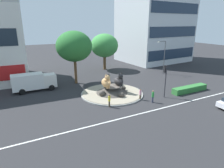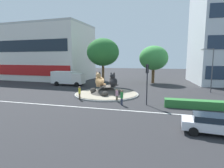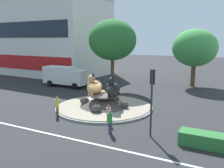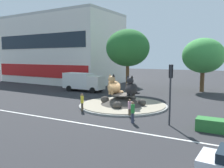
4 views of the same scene
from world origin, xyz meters
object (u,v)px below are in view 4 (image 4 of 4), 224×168
Objects in this scene: shophouse_block at (61,49)px; pedestrian_green_shirt at (133,111)px; traffic_light_mast at (171,83)px; delivery_box_truck at (83,81)px; pedestrian_yellow_shirt at (82,102)px; second_tree_near_tower at (128,48)px; broadleaf_tree_behind_island at (203,56)px; cat_statue_black at (131,88)px; cat_statue_calico at (114,86)px; pedestrian_pink_shirt at (130,108)px.

shophouse_block is 14.52× the size of pedestrian_green_shirt.
traffic_light_mast is 2.70× the size of pedestrian_green_shirt.
delivery_box_truck is (-13.95, 12.74, 0.62)m from pedestrian_green_shirt.
second_tree_near_tower is at bearing 51.20° from pedestrian_yellow_shirt.
shophouse_block reaches higher than second_tree_near_tower.
second_tree_near_tower is at bearing -141.32° from broadleaf_tree_behind_island.
cat_statue_black is 0.24× the size of second_tree_near_tower.
traffic_light_mast is at bearing 59.84° from pedestrian_green_shirt.
cat_statue_calico reaches higher than delivery_box_truck.
pedestrian_green_shirt is at bearing 90.83° from pedestrian_pink_shirt.
cat_statue_calico is 28.34m from shophouse_block.
cat_statue_black is 30.05m from shophouse_block.
shophouse_block is 16.83m from delivery_box_truck.
traffic_light_mast is at bearing -45.17° from pedestrian_yellow_shirt.
pedestrian_pink_shirt is at bearing -100.50° from broadleaf_tree_behind_island.
cat_statue_black is at bearing -32.61° from delivery_box_truck.
pedestrian_yellow_shirt is (-1.47, -3.90, -1.19)m from cat_statue_calico.
delivery_box_truck reaches higher than pedestrian_yellow_shirt.
cat_statue_black is at bearing -32.67° from shophouse_block.
traffic_light_mast is (7.33, -4.41, 1.18)m from cat_statue_calico.
broadleaf_tree_behind_island is 21.79m from pedestrian_green_shirt.
delivery_box_truck is at bearing -172.75° from second_tree_near_tower.
pedestrian_yellow_shirt is at bearing -42.90° from shophouse_block.
shophouse_block is (-24.06, 17.32, 4.89)m from cat_statue_black.
shophouse_block is at bearing 142.22° from delivery_box_truck.
cat_statue_black is 17.02m from broadleaf_tree_behind_island.
shophouse_block is (-29.26, 21.67, 3.69)m from traffic_light_mast.
cat_statue_black is 5.90m from pedestrian_green_shirt.
cat_statue_calico is at bearing -114.45° from broadleaf_tree_behind_island.
cat_statue_calico is 17.71m from broadleaf_tree_behind_island.
cat_statue_black is 0.09× the size of shophouse_block.
broadleaf_tree_behind_island is at bearing 24.41° from pedestrian_yellow_shirt.
broadleaf_tree_behind_island reaches higher than cat_statue_black.
cat_statue_calico is 4.34m from pedestrian_yellow_shirt.
cat_statue_black is at bearing 90.27° from cat_statue_calico.
pedestrian_green_shirt is at bearing -97.15° from broadleaf_tree_behind_island.
cat_statue_calico reaches higher than pedestrian_pink_shirt.
cat_statue_black is 1.28× the size of pedestrian_green_shirt.
traffic_light_mast is 0.51× the size of second_tree_near_tower.
pedestrian_green_shirt is 0.99× the size of pedestrian_yellow_shirt.
cat_statue_calico is 1.27× the size of pedestrian_green_shirt.
broadleaf_tree_behind_island reaches higher than delivery_box_truck.
traffic_light_mast is at bearing -33.45° from shophouse_block.
second_tree_near_tower is at bearing 26.84° from traffic_light_mast.
shophouse_block reaches higher than delivery_box_truck.
cat_statue_calico is 8.63m from traffic_light_mast.
second_tree_near_tower reaches higher than traffic_light_mast.
broadleaf_tree_behind_island reaches higher than pedestrian_pink_shirt.
broadleaf_tree_behind_island is 4.64× the size of pedestrian_yellow_shirt.
pedestrian_green_shirt is (0.97, -1.60, 0.09)m from pedestrian_pink_shirt.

